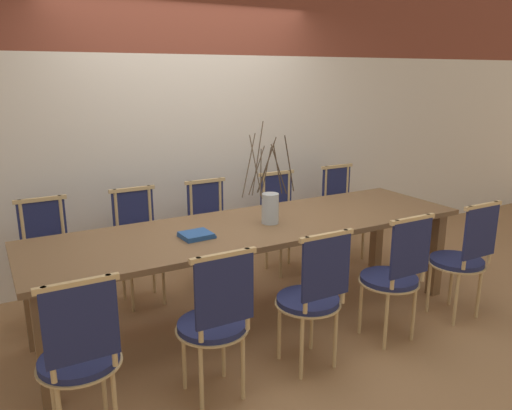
% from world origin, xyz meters
% --- Properties ---
extents(ground_plane, '(16.00, 16.00, 0.00)m').
position_xyz_m(ground_plane, '(0.00, 0.00, 0.00)').
color(ground_plane, '#9E7047').
extents(wall_rear, '(12.00, 0.06, 3.20)m').
position_xyz_m(wall_rear, '(0.00, 1.30, 1.60)').
color(wall_rear, beige).
rests_on(wall_rear, ground_plane).
extents(dining_table, '(3.37, 0.95, 0.78)m').
position_xyz_m(dining_table, '(0.00, 0.00, 0.70)').
color(dining_table, brown).
rests_on(dining_table, ground_plane).
extents(chair_near_leftend, '(0.43, 0.43, 0.96)m').
position_xyz_m(chair_near_leftend, '(-1.45, -0.77, 0.52)').
color(chair_near_leftend, '#1E234C').
rests_on(chair_near_leftend, ground_plane).
extents(chair_near_left, '(0.43, 0.43, 0.96)m').
position_xyz_m(chair_near_left, '(-0.70, -0.77, 0.52)').
color(chair_near_left, '#1E234C').
rests_on(chair_near_left, ground_plane).
extents(chair_near_center, '(0.43, 0.43, 0.96)m').
position_xyz_m(chair_near_center, '(-0.02, -0.77, 0.52)').
color(chair_near_center, '#1E234C').
rests_on(chair_near_center, ground_plane).
extents(chair_near_right, '(0.43, 0.43, 0.96)m').
position_xyz_m(chair_near_right, '(0.69, -0.77, 0.52)').
color(chair_near_right, '#1E234C').
rests_on(chair_near_right, ground_plane).
extents(chair_near_rightend, '(0.43, 0.43, 0.96)m').
position_xyz_m(chair_near_rightend, '(1.40, -0.77, 0.52)').
color(chair_near_rightend, '#1E234C').
rests_on(chair_near_rightend, ground_plane).
extents(chair_far_leftend, '(0.43, 0.43, 0.96)m').
position_xyz_m(chair_far_leftend, '(-1.40, 0.77, 0.52)').
color(chair_far_leftend, '#1E234C').
rests_on(chair_far_leftend, ground_plane).
extents(chair_far_left, '(0.43, 0.43, 0.96)m').
position_xyz_m(chair_far_left, '(-0.69, 0.77, 0.52)').
color(chair_far_left, '#1E234C').
rests_on(chair_far_left, ground_plane).
extents(chair_far_center, '(0.43, 0.43, 0.96)m').
position_xyz_m(chair_far_center, '(-0.02, 0.77, 0.52)').
color(chair_far_center, '#1E234C').
rests_on(chair_far_center, ground_plane).
extents(chair_far_right, '(0.43, 0.43, 0.96)m').
position_xyz_m(chair_far_right, '(0.73, 0.77, 0.52)').
color(chair_far_right, '#1E234C').
rests_on(chair_far_right, ground_plane).
extents(chair_far_rightend, '(0.43, 0.43, 0.96)m').
position_xyz_m(chair_far_rightend, '(1.47, 0.77, 0.52)').
color(chair_far_rightend, '#1E234C').
rests_on(chair_far_rightend, ground_plane).
extents(vase_centerpiece, '(0.45, 0.45, 0.76)m').
position_xyz_m(vase_centerpiece, '(0.11, -0.02, 0.92)').
color(vase_centerpiece, '#B2BCC1').
rests_on(vase_centerpiece, dining_table).
extents(book_stack, '(0.23, 0.20, 0.03)m').
position_xyz_m(book_stack, '(-0.51, -0.07, 0.80)').
color(book_stack, '#234C8C').
rests_on(book_stack, dining_table).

